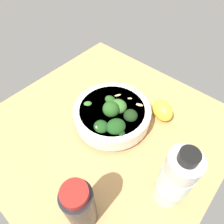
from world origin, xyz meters
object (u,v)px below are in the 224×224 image
(lemon_wedge, at_px, (162,110))
(bottle_tall, at_px, (80,206))
(bowl_of_broccoli, at_px, (112,114))
(bottle_short, at_px, (176,179))

(lemon_wedge, bearing_deg, bottle_tall, 4.09)
(lemon_wedge, bearing_deg, bowl_of_broccoli, -39.64)
(bowl_of_broccoli, xyz_separation_m, lemon_wedge, (-0.10, 0.09, -0.01))
(lemon_wedge, xyz_separation_m, bottle_tall, (0.32, 0.02, 0.04))
(lemon_wedge, xyz_separation_m, bottle_short, (0.17, 0.12, 0.05))
(lemon_wedge, bearing_deg, bottle_short, 35.78)
(lemon_wedge, distance_m, bottle_short, 0.22)
(bottle_tall, relative_size, bottle_short, 0.81)
(bottle_tall, bearing_deg, bottle_short, 145.39)
(lemon_wedge, relative_size, bottle_tall, 0.48)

